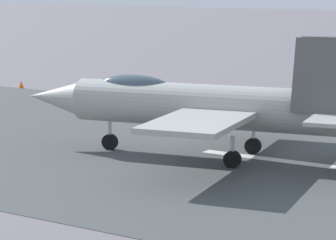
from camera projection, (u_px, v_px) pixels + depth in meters
ground_plane at (298, 163)px, 36.86m from camera, size 400.00×400.00×0.00m
runway_strip at (299, 163)px, 36.85m from camera, size 240.00×26.00×0.02m
fighter_jet at (204, 104)px, 37.69m from camera, size 17.57×13.75×5.67m
marker_cone_mid at (234, 103)px, 53.21m from camera, size 0.44×0.44×0.55m
marker_cone_far at (21, 85)px, 63.05m from camera, size 0.44×0.44×0.55m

